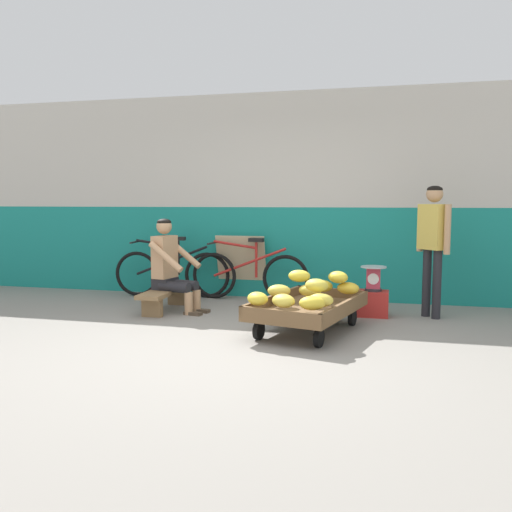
# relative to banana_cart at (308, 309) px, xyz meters

# --- Properties ---
(ground_plane) EXTENTS (80.00, 80.00, 0.00)m
(ground_plane) POSITION_rel_banana_cart_xyz_m (-0.57, -0.86, -0.24)
(ground_plane) COLOR gray
(back_wall) EXTENTS (16.00, 0.30, 2.83)m
(back_wall) POSITION_rel_banana_cart_xyz_m (-0.57, 2.02, 1.17)
(back_wall) COLOR #19847A
(back_wall) RESTS_ON ground
(banana_cart) EXTENTS (1.16, 1.60, 0.36)m
(banana_cart) POSITION_rel_banana_cart_xyz_m (0.00, 0.00, 0.00)
(banana_cart) COLOR brown
(banana_cart) RESTS_ON ground
(banana_pile) EXTENTS (1.08, 1.28, 0.26)m
(banana_pile) POSITION_rel_banana_cart_xyz_m (0.02, -0.11, 0.22)
(banana_pile) COLOR yellow
(banana_pile) RESTS_ON banana_cart
(low_bench) EXTENTS (0.30, 1.10, 0.27)m
(low_bench) POSITION_rel_banana_cart_xyz_m (-1.89, 0.69, -0.04)
(low_bench) COLOR olive
(low_bench) RESTS_ON ground
(vendor_seated) EXTENTS (0.72, 0.56, 1.14)m
(vendor_seated) POSITION_rel_banana_cart_xyz_m (-1.80, 0.67, 0.33)
(vendor_seated) COLOR tan
(vendor_seated) RESTS_ON ground
(plastic_crate) EXTENTS (0.36, 0.28, 0.30)m
(plastic_crate) POSITION_rel_banana_cart_xyz_m (0.63, 0.97, -0.09)
(plastic_crate) COLOR red
(plastic_crate) RESTS_ON ground
(weighing_scale) EXTENTS (0.30, 0.30, 0.29)m
(weighing_scale) POSITION_rel_banana_cart_xyz_m (0.63, 0.97, 0.21)
(weighing_scale) COLOR #28282D
(weighing_scale) RESTS_ON plastic_crate
(bicycle_near_left) EXTENTS (1.66, 0.48, 0.86)m
(bicycle_near_left) POSITION_rel_banana_cart_xyz_m (-2.18, 1.60, 0.11)
(bicycle_near_left) COLOR black
(bicycle_near_left) RESTS_ON ground
(bicycle_far_left) EXTENTS (1.66, 0.48, 0.86)m
(bicycle_far_left) POSITION_rel_banana_cart_xyz_m (-1.05, 1.61, 0.11)
(bicycle_far_left) COLOR black
(bicycle_far_left) RESTS_ON ground
(sign_board) EXTENTS (0.70, 0.25, 0.88)m
(sign_board) POSITION_rel_banana_cart_xyz_m (-1.22, 1.84, 0.20)
(sign_board) COLOR #C6B289
(sign_board) RESTS_ON ground
(customer_adult) EXTENTS (0.36, 0.39, 1.53)m
(customer_adult) POSITION_rel_banana_cart_xyz_m (1.29, 1.05, 0.71)
(customer_adult) COLOR #232328
(customer_adult) RESTS_ON ground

